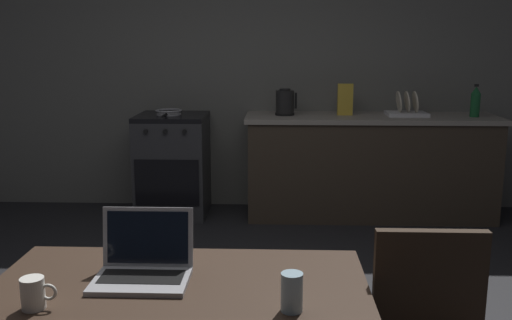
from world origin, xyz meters
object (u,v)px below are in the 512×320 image
object	(u,v)px
stove_oven	(173,165)
bottle	(475,101)
frying_pan	(169,112)
dish_rack	(407,110)
electric_kettle	(285,103)
coffee_mug	(34,293)
cereal_box	(345,99)
dining_table	(176,313)
laptop	(143,266)
drinking_glass	(292,292)

from	to	relation	value
stove_oven	bottle	distance (m)	2.65
stove_oven	frying_pan	size ratio (longest dim) A/B	2.23
dish_rack	electric_kettle	bearing A→B (deg)	180.00
bottle	coffee_mug	bearing A→B (deg)	-126.14
frying_pan	electric_kettle	bearing A→B (deg)	1.69
bottle	cereal_box	size ratio (longest dim) A/B	1.02
stove_oven	electric_kettle	bearing A→B (deg)	0.14
dining_table	coffee_mug	bearing A→B (deg)	-162.53
bottle	dining_table	bearing A→B (deg)	-122.23
dining_table	laptop	bearing A→B (deg)	140.74
electric_kettle	cereal_box	world-z (taller)	cereal_box
drinking_glass	dining_table	bearing A→B (deg)	162.99
dining_table	coffee_mug	size ratio (longest dim) A/B	11.43
stove_oven	bottle	xyz separation A→B (m)	(2.59, -0.05, 0.58)
drinking_glass	bottle	bearing A→B (deg)	63.70
dining_table	coffee_mug	world-z (taller)	coffee_mug
laptop	cereal_box	xyz separation A→B (m)	(1.04, 3.12, 0.26)
frying_pan	cereal_box	distance (m)	1.53
bottle	coffee_mug	distance (m)	4.08
frying_pan	dish_rack	xyz separation A→B (m)	(2.05, 0.03, 0.02)
laptop	drinking_glass	xyz separation A→B (m)	(0.50, -0.22, 0.01)
laptop	dish_rack	distance (m)	3.48
stove_oven	cereal_box	distance (m)	1.61
coffee_mug	frying_pan	bearing A→B (deg)	93.59
dining_table	cereal_box	xyz separation A→B (m)	(0.91, 3.23, 0.38)
frying_pan	coffee_mug	bearing A→B (deg)	-86.41
electric_kettle	cereal_box	xyz separation A→B (m)	(0.52, 0.02, 0.03)
dining_table	frying_pan	distance (m)	3.25
electric_kettle	bottle	distance (m)	1.60
electric_kettle	coffee_mug	bearing A→B (deg)	-103.48
laptop	electric_kettle	bearing A→B (deg)	77.63
laptop	coffee_mug	size ratio (longest dim) A/B	2.88
stove_oven	laptop	distance (m)	3.15
cereal_box	dining_table	bearing A→B (deg)	-105.70
laptop	bottle	bearing A→B (deg)	52.35
stove_oven	cereal_box	world-z (taller)	cereal_box
stove_oven	laptop	xyz separation A→B (m)	(0.47, -3.10, 0.32)
dining_table	dish_rack	size ratio (longest dim) A/B	3.74
bottle	coffee_mug	world-z (taller)	bottle
dining_table	cereal_box	world-z (taller)	cereal_box
electric_kettle	drinking_glass	size ratio (longest dim) A/B	1.89
frying_pan	cereal_box	bearing A→B (deg)	1.87
stove_oven	coffee_mug	bearing A→B (deg)	-86.79
coffee_mug	bottle	bearing A→B (deg)	53.86
stove_oven	electric_kettle	size ratio (longest dim) A/B	3.91
coffee_mug	dish_rack	size ratio (longest dim) A/B	0.33
dish_rack	drinking_glass	bearing A→B (deg)	-107.68
bottle	stove_oven	bearing A→B (deg)	178.95
frying_pan	drinking_glass	distance (m)	3.44
dining_table	electric_kettle	bearing A→B (deg)	83.07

